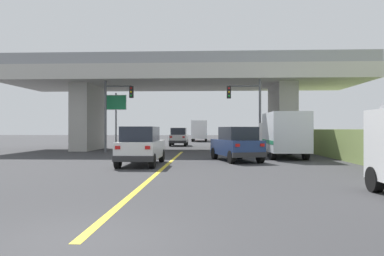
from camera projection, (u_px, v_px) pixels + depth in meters
ground at (184, 150)px, 33.13m from camera, size 160.00×160.00×0.00m
overpass_bridge at (184, 87)px, 33.15m from camera, size 30.86×9.62×7.94m
lane_divider_stripe at (164, 167)px, 18.22m from camera, size 0.20×24.42×0.01m
suv_lead at (141, 146)px, 19.28m from camera, size 1.94×4.66×2.02m
suv_crossing at (237, 144)px, 21.67m from camera, size 3.04×4.68×2.02m
box_truck at (283, 134)px, 24.45m from camera, size 2.33×6.57×2.95m
sedan_oncoming at (179, 137)px, 41.43m from camera, size 1.88×4.35×2.02m
traffic_signal_nearside at (249, 105)px, 28.59m from camera, size 2.67×0.36×6.03m
traffic_signal_farside at (114, 106)px, 29.87m from camera, size 2.38×0.36×5.99m
highway_sign at (116, 108)px, 30.60m from camera, size 1.79×0.17×4.90m
semi_truck_distant at (200, 131)px, 56.88m from camera, size 2.33×7.29×3.15m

